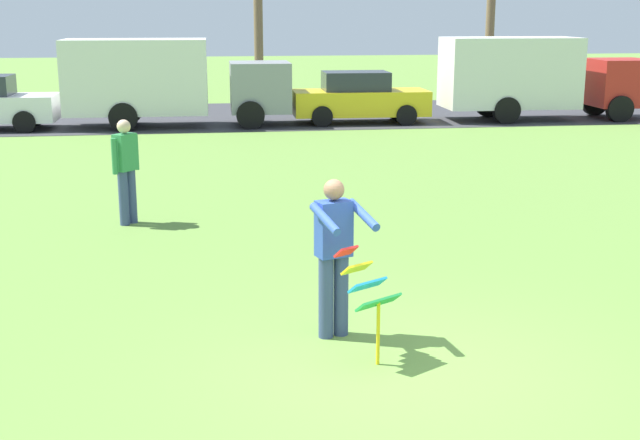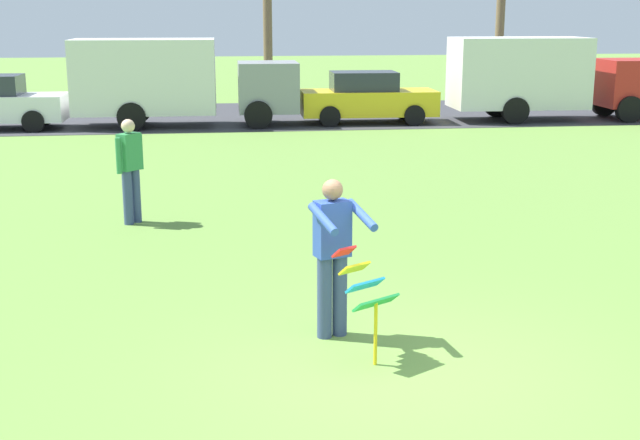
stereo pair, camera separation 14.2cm
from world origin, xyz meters
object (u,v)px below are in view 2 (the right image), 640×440
at_px(person_kite_flyer, 333,252).
at_px(kite_held, 365,289).
at_px(parked_car_yellow, 367,98).
at_px(parked_truck_red_cab, 543,76).
at_px(person_walker_near, 130,168).
at_px(parked_truck_grey_van, 173,80).

height_order(person_kite_flyer, kite_held, person_kite_flyer).
relative_size(parked_car_yellow, parked_truck_red_cab, 0.63).
distance_m(kite_held, parked_car_yellow, 18.69).
bearing_deg(person_walker_near, parked_truck_red_cab, 45.74).
distance_m(parked_truck_grey_van, parked_car_yellow, 6.01).
height_order(kite_held, parked_car_yellow, parked_car_yellow).
distance_m(parked_car_yellow, person_walker_near, 13.76).
xyz_separation_m(kite_held, parked_truck_red_cab, (9.17, 18.36, 0.66)).
distance_m(kite_held, person_walker_near, 6.71).
bearing_deg(parked_truck_grey_van, person_kite_flyer, -82.60).
distance_m(parked_car_yellow, parked_truck_red_cab, 5.75).
height_order(person_kite_flyer, parked_truck_red_cab, parked_truck_red_cab).
bearing_deg(parked_truck_red_cab, parked_truck_grey_van, 180.00).
bearing_deg(person_kite_flyer, parked_truck_red_cab, 62.06).
xyz_separation_m(parked_truck_grey_van, person_walker_near, (-0.26, -12.26, -0.48)).
bearing_deg(person_walker_near, parked_car_yellow, 63.04).
bearing_deg(parked_car_yellow, person_kite_flyer, -101.74).
height_order(person_kite_flyer, parked_car_yellow, person_kite_flyer).
distance_m(person_kite_flyer, parked_truck_red_cab, 20.04).
bearing_deg(person_kite_flyer, parked_truck_grey_van, 97.40).
distance_m(kite_held, parked_truck_grey_van, 18.55).
bearing_deg(parked_truck_red_cab, person_walker_near, -134.26).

